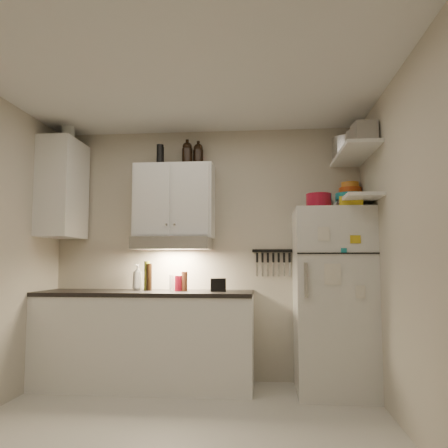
{
  "coord_description": "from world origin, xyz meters",
  "views": [
    {
      "loc": [
        0.62,
        -3.04,
        1.2
      ],
      "look_at": [
        0.25,
        0.9,
        1.55
      ],
      "focal_mm": 35.0,
      "sensor_mm": 36.0,
      "label": 1
    }
  ],
  "objects": [
    {
      "name": "knife_strip",
      "position": [
        0.7,
        1.49,
        1.32
      ],
      "size": [
        0.42,
        0.02,
        0.03
      ],
      "primitive_type": "cube",
      "color": "black",
      "rests_on": "back_wall"
    },
    {
      "name": "growler_b",
      "position": [
        -0.07,
        1.4,
        2.32
      ],
      "size": [
        0.14,
        0.14,
        0.25
      ],
      "primitive_type": null,
      "rotation": [
        0.0,
        0.0,
        -0.39
      ],
      "color": "black",
      "rests_on": "upper_cabinet"
    },
    {
      "name": "dutch_oven",
      "position": [
        1.12,
        1.03,
        1.77
      ],
      "size": [
        0.26,
        0.26,
        0.13
      ],
      "primitive_type": "cylinder",
      "rotation": [
        0.0,
        0.0,
        -0.11
      ],
      "color": "maroon",
      "rests_on": "fridge"
    },
    {
      "name": "right_wall",
      "position": [
        1.61,
        0.0,
        1.3
      ],
      "size": [
        0.02,
        3.0,
        2.6
      ],
      "primitive_type": "cube",
      "color": "beige",
      "rests_on": "ground"
    },
    {
      "name": "stock_pot",
      "position": [
        1.43,
        1.25,
        2.32
      ],
      "size": [
        0.34,
        0.34,
        0.2
      ],
      "primitive_type": "cylinder",
      "rotation": [
        0.0,
        0.0,
        0.2
      ],
      "color": "silver",
      "rests_on": "shelf_hi"
    },
    {
      "name": "soap_bottle",
      "position": [
        -0.67,
        1.32,
        1.07
      ],
      "size": [
        0.14,
        0.14,
        0.29
      ],
      "primitive_type": "imported",
      "rotation": [
        0.0,
        0.0,
        -0.3
      ],
      "color": "white",
      "rests_on": "countertop"
    },
    {
      "name": "back_wall",
      "position": [
        0.0,
        1.51,
        1.3
      ],
      "size": [
        3.2,
        0.02,
        2.6
      ],
      "primitive_type": "cube",
      "color": "beige",
      "rests_on": "ground"
    },
    {
      "name": "bowl_yellow",
      "position": [
        1.49,
        1.44,
        1.98
      ],
      "size": [
        0.18,
        0.18,
        0.06
      ],
      "primitive_type": "cylinder",
      "color": "orange",
      "rests_on": "bowl_orange"
    },
    {
      "name": "pepper_mill",
      "position": [
        -0.17,
        1.22,
        1.02
      ],
      "size": [
        0.07,
        0.07,
        0.19
      ],
      "primitive_type": "cylinder",
      "rotation": [
        0.0,
        0.0,
        0.31
      ],
      "color": "brown",
      "rests_on": "countertop"
    },
    {
      "name": "book_stack",
      "position": [
        1.4,
        0.96,
        1.74
      ],
      "size": [
        0.25,
        0.29,
        0.08
      ],
      "primitive_type": "cube",
      "rotation": [
        0.0,
        0.0,
        -0.2
      ],
      "color": "gold",
      "rests_on": "fridge"
    },
    {
      "name": "tin_b",
      "position": [
        1.48,
        0.73,
        2.31
      ],
      "size": [
        0.21,
        0.21,
        0.19
      ],
      "primitive_type": "cube",
      "rotation": [
        0.0,
        0.0,
        0.11
      ],
      "color": "#AAAAAD",
      "rests_on": "shelf_hi"
    },
    {
      "name": "shelf_hi",
      "position": [
        1.45,
        1.02,
        2.2
      ],
      "size": [
        0.3,
        0.95,
        0.03
      ],
      "primitive_type": "cube",
      "color": "white",
      "rests_on": "right_wall"
    },
    {
      "name": "growler_a",
      "position": [
        -0.18,
        1.36,
        2.33
      ],
      "size": [
        0.14,
        0.14,
        0.26
      ],
      "primitive_type": null,
      "rotation": [
        0.0,
        0.0,
        0.4
      ],
      "color": "black",
      "rests_on": "upper_cabinet"
    },
    {
      "name": "range_hood",
      "position": [
        -0.3,
        1.27,
        1.39
      ],
      "size": [
        0.76,
        0.46,
        0.12
      ],
      "primitive_type": "cube",
      "color": "silver",
      "rests_on": "back_wall"
    },
    {
      "name": "tin_a",
      "position": [
        1.47,
        0.89,
        2.3
      ],
      "size": [
        0.21,
        0.2,
        0.18
      ],
      "primitive_type": "cube",
      "rotation": [
        0.0,
        0.0,
        0.31
      ],
      "color": "#AAAAAD",
      "rests_on": "shelf_hi"
    },
    {
      "name": "oil_bottle",
      "position": [
        -0.57,
        1.29,
        1.07
      ],
      "size": [
        0.07,
        0.07,
        0.29
      ],
      "primitive_type": "cylinder",
      "rotation": [
        0.0,
        0.0,
        0.37
      ],
      "color": "#636A1A",
      "rests_on": "countertop"
    },
    {
      "name": "bowl_orange",
      "position": [
        1.49,
        1.44,
        1.92
      ],
      "size": [
        0.22,
        0.22,
        0.07
      ],
      "primitive_type": "cylinder",
      "color": "#D74A14",
      "rests_on": "bowl_teal"
    },
    {
      "name": "clear_bottle",
      "position": [
        -0.31,
        1.29,
        1.0
      ],
      "size": [
        0.06,
        0.06,
        0.15
      ],
      "primitive_type": "cylinder",
      "rotation": [
        0.0,
        0.0,
        0.31
      ],
      "color": "silver",
      "rests_on": "countertop"
    },
    {
      "name": "side_cabinet",
      "position": [
        -1.44,
        1.2,
        1.95
      ],
      "size": [
        0.33,
        0.55,
        1.0
      ],
      "primitive_type": "cube",
      "color": "white",
      "rests_on": "left_wall"
    },
    {
      "name": "thermos_a",
      "position": [
        -0.45,
        1.34,
        2.3
      ],
      "size": [
        0.08,
        0.08,
        0.2
      ],
      "primitive_type": "cylinder",
      "rotation": [
        0.0,
        0.0,
        -0.25
      ],
      "color": "black",
      "rests_on": "upper_cabinet"
    },
    {
      "name": "ceiling",
      "position": [
        0.0,
        0.0,
        2.61
      ],
      "size": [
        3.2,
        3.0,
        0.02
      ],
      "primitive_type": "cube",
      "color": "silver",
      "rests_on": "ground"
    },
    {
      "name": "base_cabinet",
      "position": [
        -0.55,
        1.2,
        0.44
      ],
      "size": [
        2.1,
        0.6,
        0.88
      ],
      "primitive_type": "cube",
      "color": "white",
      "rests_on": "floor"
    },
    {
      "name": "floor",
      "position": [
        0.0,
        0.0,
        -0.01
      ],
      "size": [
        3.2,
        3.0,
        0.02
      ],
      "primitive_type": "cube",
      "color": "beige",
      "rests_on": "ground"
    },
    {
      "name": "thermos_b",
      "position": [
        -0.44,
        1.26,
        2.3
      ],
      "size": [
        0.08,
        0.08,
        0.2
      ],
      "primitive_type": "cylinder",
      "rotation": [
        0.0,
        0.0,
        -0.12
      ],
      "color": "black",
      "rests_on": "upper_cabinet"
    },
    {
      "name": "caddy",
      "position": [
        0.17,
        1.21,
        0.98
      ],
      "size": [
        0.16,
        0.12,
        0.13
      ],
      "primitive_type": "cube",
      "rotation": [
        0.0,
        0.0,
        0.07
      ],
      "color": "black",
      "rests_on": "countertop"
    },
    {
      "name": "fridge",
      "position": [
        1.25,
        1.16,
        0.85
      ],
      "size": [
        0.7,
        0.68,
        1.7
      ],
      "primitive_type": "cube",
      "color": "silver",
      "rests_on": "floor"
    },
    {
      "name": "bowl_teal",
      "position": [
        1.47,
        1.37,
        1.83
      ],
      "size": [
        0.28,
        0.28,
        0.11
      ],
      "primitive_type": "cylinder",
      "color": "teal",
      "rests_on": "shelf_lo"
    },
    {
      "name": "plates",
      "position": [
        1.39,
        1.03,
        1.8
      ],
      "size": [
        0.27,
        0.27,
        0.06
      ],
      "primitive_type": "cylinder",
      "rotation": [
        0.0,
        0.0,
        -0.21
      ],
      "color": "teal",
      "rests_on": "shelf_lo"
    },
    {
      "name": "spice_jar",
      "position": [
        1.24,
        1.14,
        1.74
      ],
      "size": [
        0.06,
        0.06,
        0.09
      ],
      "primitive_type": "cylinder",
      "rotation": [
        0.0,
        0.0,
        0.05
      ],
      "color": "silver",
      "rests_on": "fridge"
    },
    {
      "name": "red_jar",
      "position": [
        -0.23,
        1.22,
        1.0
      ],
      "size": [
        0.09,
        0.09,
        0.15
      ],
      "primitive_type": "cylinder",
      "rotation": [
        0.0,
        0.0,
        -0.21
      ],
      "color": "maroon",
      "rests_on": "countertop"
    },
    {
      "name": "vinegar_bottle",
      "position": [
        -0.53,
        1.26,
        1.05
      ],
      "size": [
        0.06,
        0.06,
        0.27
      ],
      "primitive_type": "cylinder",
      "rotation": [
        0.0,
        0.0,
        0.1
      ],
      "color": "black",
      "rests_on": "countertop"
    },
    {
      "name": "countertop",
      "position": [
        -0.55,
        1.2,
        0.9
      ],
      "size": [
        2.1,
        0.62,
        0.04
      ],
      "primitive_type": "cube",
      "color": "black",
      "rests_on": "base_cabinet"
    },
    {
      "name": "shelf_lo",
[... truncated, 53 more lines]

